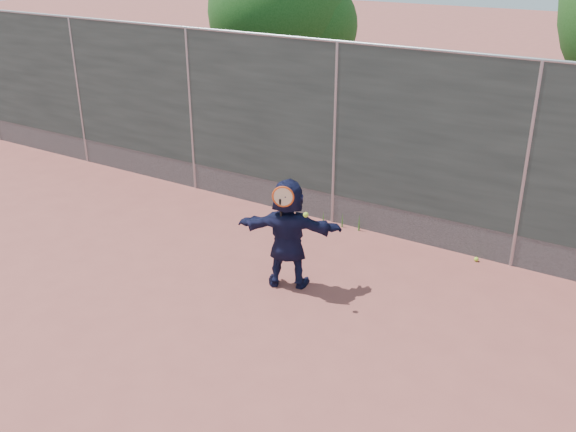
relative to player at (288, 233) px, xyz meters
The scene contains 7 objects.
ground 1.58m from the player, 110.88° to the right, with size 80.00×80.00×0.00m, color #9E4C42.
player is the anchor object (origin of this frame).
ball_ground 3.00m from the player, 45.38° to the left, with size 0.07×0.07×0.07m, color #ADDA30.
fence 2.41m from the player, 102.47° to the left, with size 20.00×0.06×3.03m.
swing_action 0.63m from the player, 67.47° to the right, with size 0.55×0.19×0.51m.
tree_left 6.60m from the player, 122.37° to the left, with size 3.15×3.00×4.53m.
weed_clump 2.20m from the player, 95.32° to the left, with size 0.68×0.07×0.30m.
Camera 1 is at (4.65, -5.37, 4.49)m, focal length 40.00 mm.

